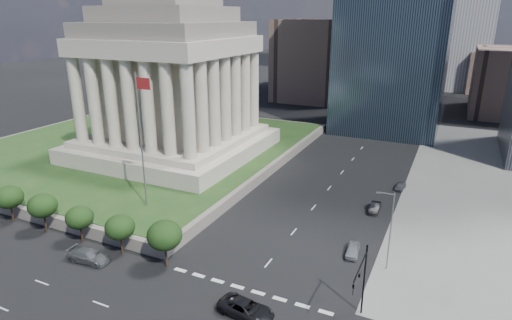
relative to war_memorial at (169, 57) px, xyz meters
The scene contains 16 objects.
ground 65.71m from the war_memorial, 56.82° to the left, with size 500.00×500.00×0.00m, color black.
plaza_terrace 23.35m from the war_memorial, 169.70° to the left, with size 66.00×70.00×1.80m, color slate.
plaza_lawn 22.52m from the war_memorial, 169.70° to the left, with size 64.00×68.00×0.10m, color #1C3D19.
war_memorial is the anchor object (origin of this frame).
flagpole 28.16m from the war_memorial, 63.11° to the right, with size 2.52×0.24×20.00m.
tree_row 38.69m from the war_memorial, 92.53° to the right, with size 53.00×4.00×6.00m, color black, non-canonical shape.
midrise_glass 59.82m from the war_memorial, 52.55° to the left, with size 26.00×26.00×60.00m, color black.
building_filler_ne 105.88m from the war_memorial, 51.17° to the left, with size 20.00×30.00×20.00m, color brown.
building_filler_nw 82.43m from the war_memorial, 87.21° to the left, with size 24.00×30.00×28.00m, color brown.
traffic_signal_ne 60.00m from the war_memorial, 36.42° to the right, with size 0.30×5.74×8.00m.
street_lamp_north 54.92m from the war_memorial, 25.92° to the right, with size 2.13×0.22×10.00m.
pickup_truck 56.18m from the war_memorial, 46.61° to the right, with size 6.06×2.79×1.68m, color black.
suv_grey 44.70m from the war_memorial, 70.03° to the right, with size 2.26×5.56×1.61m, color #53565A.
parked_sedan_near 52.35m from the war_memorial, 26.57° to the right, with size 4.01×1.61×1.37m, color #96989E.
parked_sedan_mid 48.41m from the war_memorial, ahead, with size 4.08×1.42×1.34m, color black.
parked_sedan_far 50.18m from the war_memorial, ahead, with size 1.45×3.61×1.23m, color #4C4D53.
Camera 1 is at (18.45, -22.49, 29.28)m, focal length 30.00 mm.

